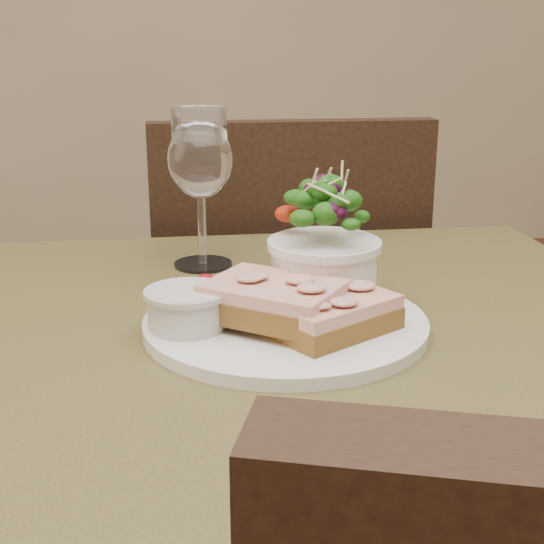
{
  "coord_description": "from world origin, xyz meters",
  "views": [
    {
      "loc": [
        -0.09,
        -0.62,
        1.02
      ],
      "look_at": [
        -0.0,
        0.03,
        0.81
      ],
      "focal_mm": 50.0,
      "sensor_mm": 36.0,
      "label": 1
    }
  ],
  "objects": [
    {
      "name": "chair_far",
      "position": [
        0.09,
        0.63,
        0.29
      ],
      "size": [
        0.42,
        0.42,
        0.9
      ],
      "rotation": [
        0.0,
        0.0,
        3.13
      ],
      "color": "black",
      "rests_on": "ground"
    },
    {
      "name": "cafe_table",
      "position": [
        0.0,
        0.0,
        0.65
      ],
      "size": [
        0.8,
        0.8,
        0.75
      ],
      "color": "#3F391B",
      "rests_on": "ground"
    },
    {
      "name": "salad_bowl",
      "position": [
        0.06,
        0.09,
        0.82
      ],
      "size": [
        0.11,
        0.11,
        0.13
      ],
      "color": "white",
      "rests_on": "dinner_plate"
    },
    {
      "name": "dinner_plate",
      "position": [
        0.01,
        0.04,
        0.76
      ],
      "size": [
        0.27,
        0.27,
        0.01
      ],
      "primitive_type": "cylinder",
      "color": "white",
      "rests_on": "cafe_table"
    },
    {
      "name": "ramekin",
      "position": [
        -0.08,
        0.03,
        0.78
      ],
      "size": [
        0.07,
        0.07,
        0.04
      ],
      "color": "beige",
      "rests_on": "dinner_plate"
    },
    {
      "name": "garnish",
      "position": [
        -0.05,
        0.12,
        0.77
      ],
      "size": [
        0.05,
        0.04,
        0.02
      ],
      "color": "#163E0B",
      "rests_on": "dinner_plate"
    },
    {
      "name": "sandwich_back",
      "position": [
        -0.0,
        0.02,
        0.79
      ],
      "size": [
        0.15,
        0.14,
        0.03
      ],
      "rotation": [
        0.0,
        0.0,
        -0.63
      ],
      "color": "#4E2E14",
      "rests_on": "dinner_plate"
    },
    {
      "name": "wine_glass",
      "position": [
        -0.05,
        0.26,
        0.87
      ],
      "size": [
        0.08,
        0.08,
        0.18
      ],
      "color": "white",
      "rests_on": "cafe_table"
    },
    {
      "name": "sandwich_front",
      "position": [
        0.05,
        0.0,
        0.78
      ],
      "size": [
        0.14,
        0.13,
        0.03
      ],
      "rotation": [
        0.0,
        0.0,
        0.55
      ],
      "color": "#4E2E14",
      "rests_on": "dinner_plate"
    }
  ]
}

